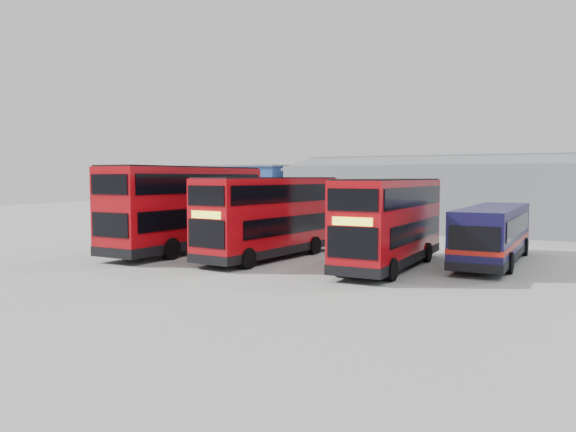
{
  "coord_description": "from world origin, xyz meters",
  "views": [
    {
      "loc": [
        13.74,
        -25.78,
        4.12
      ],
      "look_at": [
        0.58,
        0.0,
        2.1
      ],
      "focal_mm": 35.0,
      "sensor_mm": 36.0,
      "label": 1
    }
  ],
  "objects_px": {
    "double_decker_centre": "(271,218)",
    "office_block": "(236,194)",
    "single_decker_blue": "(493,235)",
    "double_decker_right": "(391,224)",
    "double_decker_left": "(187,209)",
    "panel_van": "(161,211)",
    "maintenance_shed": "(491,197)"
  },
  "relations": [
    {
      "from": "double_decker_centre",
      "to": "office_block",
      "type": "bearing_deg",
      "value": 133.28
    },
    {
      "from": "double_decker_centre",
      "to": "single_decker_blue",
      "type": "relative_size",
      "value": 0.99
    },
    {
      "from": "double_decker_right",
      "to": "double_decker_left",
      "type": "bearing_deg",
      "value": 179.86
    },
    {
      "from": "office_block",
      "to": "double_decker_left",
      "type": "xyz_separation_m",
      "value": [
        8.79,
        -18.89,
        -0.25
      ]
    },
    {
      "from": "office_block",
      "to": "double_decker_centre",
      "type": "bearing_deg",
      "value": -53.39
    },
    {
      "from": "double_decker_left",
      "to": "panel_van",
      "type": "height_order",
      "value": "double_decker_left"
    },
    {
      "from": "double_decker_left",
      "to": "double_decker_right",
      "type": "relative_size",
      "value": 1.17
    },
    {
      "from": "office_block",
      "to": "maintenance_shed",
      "type": "xyz_separation_m",
      "value": [
        22.0,
        2.01,
        0.02
      ]
    },
    {
      "from": "maintenance_shed",
      "to": "double_decker_centre",
      "type": "relative_size",
      "value": 3.08
    },
    {
      "from": "maintenance_shed",
      "to": "panel_van",
      "type": "relative_size",
      "value": 5.55
    },
    {
      "from": "maintenance_shed",
      "to": "single_decker_blue",
      "type": "height_order",
      "value": "maintenance_shed"
    },
    {
      "from": "double_decker_right",
      "to": "panel_van",
      "type": "distance_m",
      "value": 26.35
    },
    {
      "from": "double_decker_left",
      "to": "double_decker_centre",
      "type": "distance_m",
      "value": 5.33
    },
    {
      "from": "single_decker_blue",
      "to": "panel_van",
      "type": "distance_m",
      "value": 28.73
    },
    {
      "from": "maintenance_shed",
      "to": "single_decker_blue",
      "type": "xyz_separation_m",
      "value": [
        2.36,
        -17.65,
        -1.26
      ]
    },
    {
      "from": "maintenance_shed",
      "to": "double_decker_left",
      "type": "relative_size",
      "value": 2.72
    },
    {
      "from": "double_decker_centre",
      "to": "double_decker_right",
      "type": "distance_m",
      "value": 6.25
    },
    {
      "from": "double_decker_left",
      "to": "double_decker_centre",
      "type": "height_order",
      "value": "double_decker_left"
    },
    {
      "from": "panel_van",
      "to": "double_decker_centre",
      "type": "bearing_deg",
      "value": -29.57
    },
    {
      "from": "double_decker_right",
      "to": "panel_van",
      "type": "height_order",
      "value": "double_decker_right"
    },
    {
      "from": "office_block",
      "to": "double_decker_centre",
      "type": "xyz_separation_m",
      "value": [
        14.11,
        -18.99,
        -0.53
      ]
    },
    {
      "from": "maintenance_shed",
      "to": "double_decker_left",
      "type": "distance_m",
      "value": 24.73
    },
    {
      "from": "double_decker_centre",
      "to": "panel_van",
      "type": "distance_m",
      "value": 20.96
    },
    {
      "from": "double_decker_centre",
      "to": "panel_van",
      "type": "relative_size",
      "value": 1.8
    },
    {
      "from": "double_decker_centre",
      "to": "single_decker_blue",
      "type": "bearing_deg",
      "value": 24.76
    },
    {
      "from": "panel_van",
      "to": "maintenance_shed",
      "type": "bearing_deg",
      "value": 25.24
    },
    {
      "from": "double_decker_right",
      "to": "single_decker_blue",
      "type": "height_order",
      "value": "double_decker_right"
    },
    {
      "from": "office_block",
      "to": "double_decker_right",
      "type": "xyz_separation_m",
      "value": [
        20.36,
        -19.08,
        -0.57
      ]
    },
    {
      "from": "double_decker_left",
      "to": "office_block",
      "type": "bearing_deg",
      "value": -62.67
    },
    {
      "from": "double_decker_right",
      "to": "maintenance_shed",
      "type": "bearing_deg",
      "value": 86.35
    },
    {
      "from": "office_block",
      "to": "single_decker_blue",
      "type": "height_order",
      "value": "office_block"
    },
    {
      "from": "maintenance_shed",
      "to": "double_decker_centre",
      "type": "distance_m",
      "value": 22.44
    }
  ]
}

